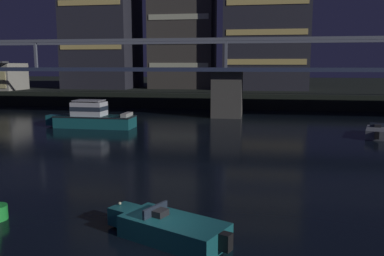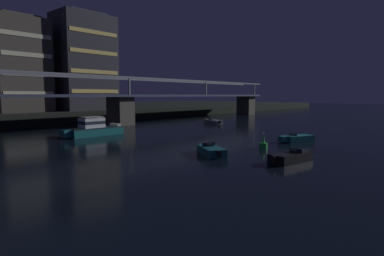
{
  "view_description": "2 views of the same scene",
  "coord_description": "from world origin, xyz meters",
  "px_view_note": "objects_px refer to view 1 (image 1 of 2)",
  "views": [
    {
      "loc": [
        3.48,
        -13.24,
        6.3
      ],
      "look_at": [
        -1.13,
        15.62,
        1.69
      ],
      "focal_mm": 37.42,
      "sensor_mm": 36.0,
      "label": 1
    },
    {
      "loc": [
        -38.83,
        -16.03,
        5.86
      ],
      "look_at": [
        -7.69,
        10.79,
        1.67
      ],
      "focal_mm": 30.12,
      "sensor_mm": 36.0,
      "label": 2
    }
  ],
  "objects_px": {
    "tower_west_tall": "(183,31)",
    "cabin_cruiser_near_left": "(92,117)",
    "speedboat_mid_center": "(377,132)",
    "speedboat_mid_left": "(169,228)",
    "river_bridge": "(227,79)",
    "tower_central": "(266,19)"
  },
  "relations": [
    {
      "from": "tower_west_tall",
      "to": "cabin_cruiser_near_left",
      "type": "bearing_deg",
      "value": -95.71
    },
    {
      "from": "cabin_cruiser_near_left",
      "to": "speedboat_mid_center",
      "type": "bearing_deg",
      "value": -2.53
    },
    {
      "from": "cabin_cruiser_near_left",
      "to": "speedboat_mid_left",
      "type": "distance_m",
      "value": 28.22
    },
    {
      "from": "tower_west_tall",
      "to": "river_bridge",
      "type": "bearing_deg",
      "value": -67.11
    },
    {
      "from": "speedboat_mid_center",
      "to": "speedboat_mid_left",
      "type": "bearing_deg",
      "value": -120.22
    },
    {
      "from": "speedboat_mid_left",
      "to": "speedboat_mid_center",
      "type": "xyz_separation_m",
      "value": [
        13.75,
        23.6,
        0.0
      ]
    },
    {
      "from": "river_bridge",
      "to": "speedboat_mid_center",
      "type": "distance_m",
      "value": 19.13
    },
    {
      "from": "tower_west_tall",
      "to": "tower_central",
      "type": "xyz_separation_m",
      "value": [
        14.49,
        -2.42,
        1.47
      ]
    },
    {
      "from": "river_bridge",
      "to": "tower_central",
      "type": "bearing_deg",
      "value": 76.55
    },
    {
      "from": "river_bridge",
      "to": "cabin_cruiser_near_left",
      "type": "distance_m",
      "value": 17.32
    },
    {
      "from": "tower_central",
      "to": "speedboat_mid_center",
      "type": "bearing_deg",
      "value": -73.94
    },
    {
      "from": "river_bridge",
      "to": "speedboat_mid_left",
      "type": "xyz_separation_m",
      "value": [
        0.47,
        -35.71,
        -4.15
      ]
    },
    {
      "from": "tower_central",
      "to": "cabin_cruiser_near_left",
      "type": "xyz_separation_m",
      "value": [
        -17.86,
        -31.27,
        -12.81
      ]
    },
    {
      "from": "river_bridge",
      "to": "speedboat_mid_center",
      "type": "relative_size",
      "value": 19.31
    },
    {
      "from": "tower_central",
      "to": "speedboat_mid_center",
      "type": "xyz_separation_m",
      "value": [
        9.35,
        -32.47,
        -13.45
      ]
    },
    {
      "from": "cabin_cruiser_near_left",
      "to": "speedboat_mid_left",
      "type": "bearing_deg",
      "value": -61.52
    },
    {
      "from": "tower_central",
      "to": "river_bridge",
      "type": "bearing_deg",
      "value": -103.45
    },
    {
      "from": "tower_west_tall",
      "to": "speedboat_mid_left",
      "type": "xyz_separation_m",
      "value": [
        10.09,
        -58.49,
        -11.98
      ]
    },
    {
      "from": "cabin_cruiser_near_left",
      "to": "speedboat_mid_center",
      "type": "xyz_separation_m",
      "value": [
        27.21,
        -1.2,
        -0.64
      ]
    },
    {
      "from": "speedboat_mid_left",
      "to": "tower_central",
      "type": "bearing_deg",
      "value": 85.51
    },
    {
      "from": "speedboat_mid_left",
      "to": "river_bridge",
      "type": "bearing_deg",
      "value": 90.75
    },
    {
      "from": "speedboat_mid_left",
      "to": "tower_west_tall",
      "type": "bearing_deg",
      "value": 99.78
    }
  ]
}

